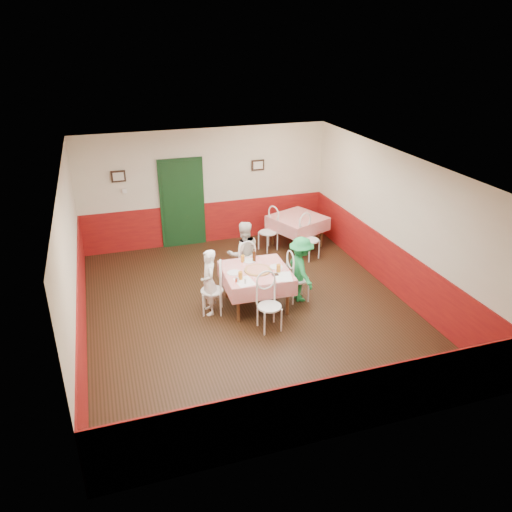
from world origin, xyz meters
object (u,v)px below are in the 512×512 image
object	(u,v)px
diner_far	(244,254)
second_table	(297,232)
glass_a	(240,276)
glass_b	(279,268)
wallet	(275,274)
main_table	(256,288)
chair_second_b	(310,240)
chair_second_a	(268,232)
diner_right	(301,269)
diner_left	(209,282)
chair_left	(212,291)
chair_near	(270,307)
chair_right	(298,279)
chair_far	(244,266)
glass_c	(243,259)
beer_bottle	(254,256)
pizza	(258,270)

from	to	relation	value
diner_far	second_table	bearing A→B (deg)	-137.90
glass_a	glass_b	bearing A→B (deg)	5.00
wallet	diner_far	size ratio (longest dim) A/B	0.08
main_table	diner_far	size ratio (longest dim) A/B	0.87
chair_second_b	glass_a	xyz separation A→B (m)	(-2.22, -1.96, 0.38)
chair_second_a	diner_right	size ratio (longest dim) A/B	0.69
diner_far	wallet	bearing A→B (deg)	103.26
second_table	chair_second_b	size ratio (longest dim) A/B	1.24
glass_b	diner_left	xyz separation A→B (m)	(-1.27, 0.23, -0.20)
second_table	chair_left	world-z (taller)	chair_left
chair_near	chair_left	bearing A→B (deg)	129.08
chair_second_a	diner_left	size ratio (longest dim) A/B	0.71
chair_right	diner_left	bearing A→B (deg)	88.63
glass_a	diner_far	bearing A→B (deg)	70.72
chair_near	diner_left	distance (m)	1.25
diner_right	chair_far	bearing A→B (deg)	43.09
glass_c	beer_bottle	distance (m)	0.23
chair_left	glass_b	distance (m)	1.30
chair_right	chair_second_a	world-z (taller)	same
pizza	diner_left	size ratio (longest dim) A/B	0.39
diner_far	chair_right	bearing A→B (deg)	133.32
glass_a	chair_second_a	bearing A→B (deg)	61.55
chair_second_b	chair_right	bearing A→B (deg)	-141.94
chair_left	diner_right	world-z (taller)	diner_right
chair_near	glass_a	size ratio (longest dim) A/B	6.15
chair_second_b	beer_bottle	distance (m)	2.24
pizza	beer_bottle	world-z (taller)	beer_bottle
diner_left	chair_left	bearing A→B (deg)	90.73
glass_a	diner_right	distance (m)	1.32
diner_left	diner_far	size ratio (longest dim) A/B	0.91
chair_far	chair_second_b	world-z (taller)	same
chair_second_b	glass_c	world-z (taller)	chair_second_b
main_table	beer_bottle	bearing A→B (deg)	77.61
wallet	chair_left	bearing A→B (deg)	165.51
glass_c	glass_b	bearing A→B (deg)	-50.97
chair_right	glass_a	size ratio (longest dim) A/B	6.15
beer_bottle	chair_far	bearing A→B (deg)	96.94
chair_second_a	glass_c	bearing A→B (deg)	-53.19
second_table	diner_far	size ratio (longest dim) A/B	0.80
glass_c	wallet	size ratio (longest dim) A/B	1.24
glass_a	beer_bottle	distance (m)	0.79
diner_left	diner_far	bearing A→B (deg)	135.73
chair_right	diner_right	xyz separation A→B (m)	(0.05, -0.00, 0.20)
chair_near	chair_second_b	bearing A→B (deg)	49.55
diner_left	wallet	bearing A→B (deg)	76.83
chair_second_b	diner_far	xyz separation A→B (m)	(-1.81, -0.80, 0.25)
glass_b	chair_right	bearing A→B (deg)	20.35
chair_far	pizza	size ratio (longest dim) A/B	1.82
chair_second_a	pizza	bearing A→B (deg)	-45.34
main_table	diner_right	world-z (taller)	diner_right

